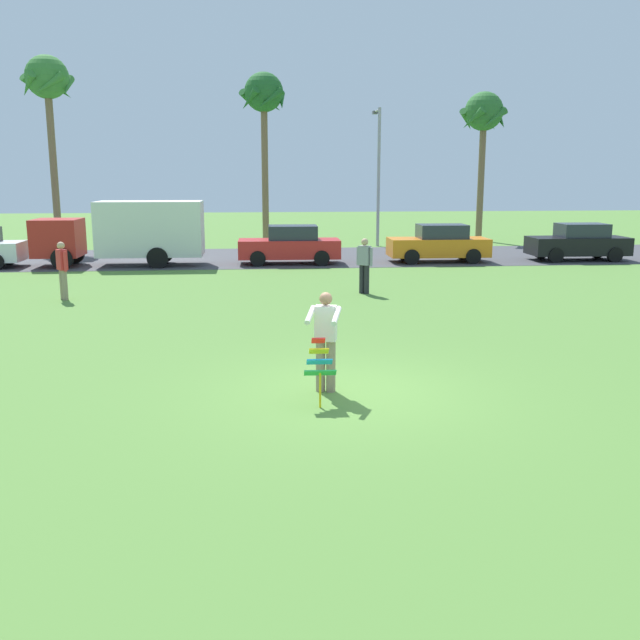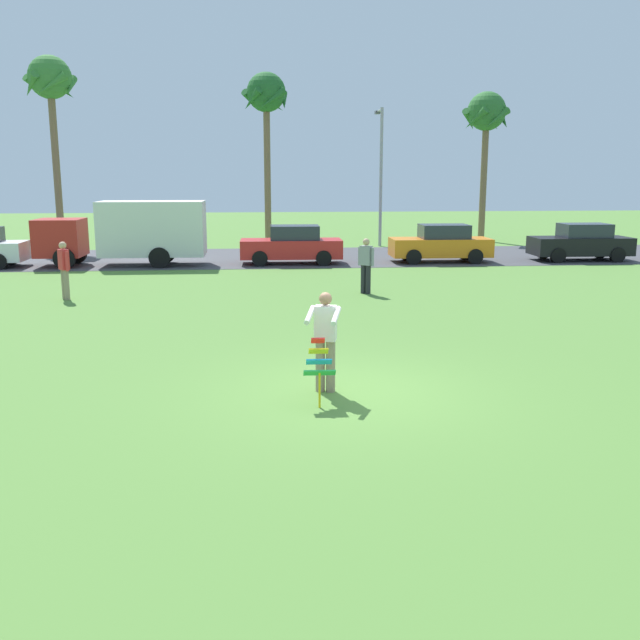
{
  "view_description": "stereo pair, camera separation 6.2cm",
  "coord_description": "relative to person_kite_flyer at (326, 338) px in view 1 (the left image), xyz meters",
  "views": [
    {
      "loc": [
        -1.65,
        -11.52,
        3.66
      ],
      "look_at": [
        -0.42,
        1.09,
        1.05
      ],
      "focal_mm": 39.65,
      "sensor_mm": 36.0,
      "label": 1
    },
    {
      "loc": [
        -1.59,
        -11.52,
        3.66
      ],
      "look_at": [
        -0.42,
        1.09,
        1.05
      ],
      "focal_mm": 39.65,
      "sensor_mm": 36.0,
      "label": 2
    }
  ],
  "objects": [
    {
      "name": "parked_car_black",
      "position": [
        12.95,
        17.87,
        -0.18
      ],
      "size": [
        4.23,
        1.88,
        1.6
      ],
      "color": "black",
      "rests_on": "ground"
    },
    {
      "name": "ground_plane",
      "position": [
        0.43,
        -0.07,
        -0.95
      ],
      "size": [
        120.0,
        120.0,
        0.0
      ],
      "primitive_type": "plane",
      "color": "#568438"
    },
    {
      "name": "parked_car_red",
      "position": [
        0.39,
        17.87,
        -0.18
      ],
      "size": [
        4.24,
        1.91,
        1.6
      ],
      "color": "red",
      "rests_on": "ground"
    },
    {
      "name": "kite_held",
      "position": [
        -0.17,
        -0.67,
        -0.26
      ],
      "size": [
        0.52,
        0.64,
        1.05
      ],
      "color": "red",
      "rests_on": "ground"
    },
    {
      "name": "streetlight_pole",
      "position": [
        5.37,
        25.11,
        3.05
      ],
      "size": [
        0.24,
        1.65,
        7.0
      ],
      "color": "#9E9EA3",
      "rests_on": "ground"
    },
    {
      "name": "palm_tree_centre_far",
      "position": [
        11.65,
        27.56,
        5.79
      ],
      "size": [
        2.58,
        2.71,
        8.13
      ],
      "color": "brown",
      "rests_on": "ground"
    },
    {
      "name": "person_walker_near",
      "position": [
        2.29,
        10.09,
        -0.02
      ],
      "size": [
        0.45,
        0.4,
        1.73
      ],
      "color": "#26262B",
      "rests_on": "ground"
    },
    {
      "name": "parked_car_orange",
      "position": [
        6.74,
        17.87,
        -0.18
      ],
      "size": [
        4.23,
        1.88,
        1.6
      ],
      "color": "orange",
      "rests_on": "ground"
    },
    {
      "name": "road_strip",
      "position": [
        0.43,
        20.27,
        -0.95
      ],
      "size": [
        120.0,
        8.0,
        0.01
      ],
      "primitive_type": "cube",
      "color": "#424247",
      "rests_on": "ground"
    },
    {
      "name": "palm_tree_left_near",
      "position": [
        -11.07,
        25.94,
        6.99
      ],
      "size": [
        2.58,
        2.71,
        9.43
      ],
      "color": "brown",
      "rests_on": "ground"
    },
    {
      "name": "person_walker_far",
      "position": [
        -6.81,
        9.85,
        -0.02
      ],
      "size": [
        0.39,
        0.48,
        1.73
      ],
      "color": "gray",
      "rests_on": "ground"
    },
    {
      "name": "palm_tree_right_near",
      "position": [
        -0.38,
        28.2,
        6.67
      ],
      "size": [
        2.58,
        2.71,
        9.08
      ],
      "color": "brown",
      "rests_on": "ground"
    },
    {
      "name": "parked_truck_red_cab",
      "position": [
        -6.12,
        17.87,
        0.46
      ],
      "size": [
        6.72,
        2.17,
        2.62
      ],
      "color": "#B2231E",
      "rests_on": "ground"
    },
    {
      "name": "person_kite_flyer",
      "position": [
        0.0,
        0.0,
        0.0
      ],
      "size": [
        0.67,
        0.74,
        1.73
      ],
      "color": "gray",
      "rests_on": "ground"
    }
  ]
}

